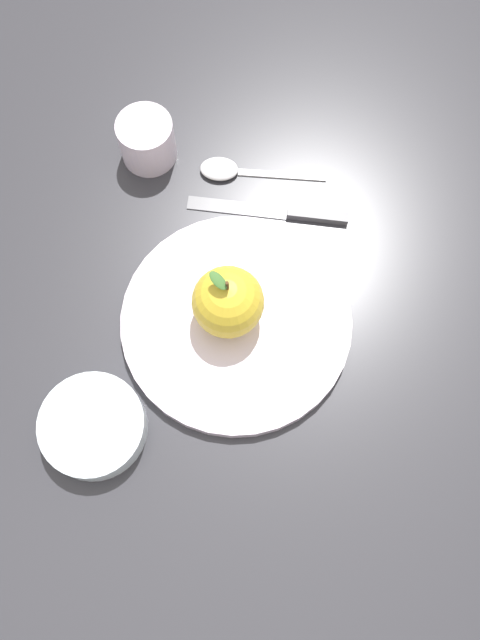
# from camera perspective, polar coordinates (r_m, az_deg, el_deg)

# --- Properties ---
(ground_plane) EXTENTS (2.40, 2.40, 0.00)m
(ground_plane) POSITION_cam_1_polar(r_m,az_deg,el_deg) (0.78, 0.33, 0.98)
(ground_plane) COLOR #2D2D33
(dinner_plate) EXTENTS (0.26, 0.26, 0.02)m
(dinner_plate) POSITION_cam_1_polar(r_m,az_deg,el_deg) (0.76, 0.00, -0.26)
(dinner_plate) COLOR silver
(dinner_plate) RESTS_ON ground_plane
(apple) EXTENTS (0.08, 0.08, 0.10)m
(apple) POSITION_cam_1_polar(r_m,az_deg,el_deg) (0.72, -1.04, 1.56)
(apple) COLOR gold
(apple) RESTS_ON dinner_plate
(side_bowl) EXTENTS (0.11, 0.11, 0.03)m
(side_bowl) POSITION_cam_1_polar(r_m,az_deg,el_deg) (0.74, -12.55, -8.85)
(side_bowl) COLOR silver
(side_bowl) RESTS_ON ground_plane
(cup) EXTENTS (0.07, 0.07, 0.06)m
(cup) POSITION_cam_1_polar(r_m,az_deg,el_deg) (0.85, -8.04, 15.17)
(cup) COLOR silver
(cup) RESTS_ON ground_plane
(knife) EXTENTS (0.19, 0.07, 0.01)m
(knife) POSITION_cam_1_polar(r_m,az_deg,el_deg) (0.83, 3.68, 9.25)
(knife) COLOR #59595E
(knife) RESTS_ON ground_plane
(spoon) EXTENTS (0.16, 0.07, 0.01)m
(spoon) POSITION_cam_1_polar(r_m,az_deg,el_deg) (0.85, -0.69, 12.76)
(spoon) COLOR silver
(spoon) RESTS_ON ground_plane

